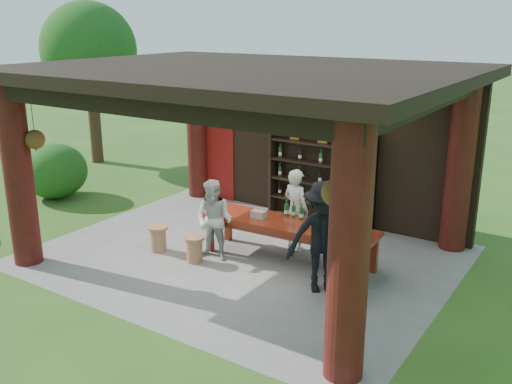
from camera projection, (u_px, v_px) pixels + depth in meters
The scene contains 15 objects.
ground at pixel (244, 255), 10.73m from camera, with size 90.00×90.00×0.00m, color #2D5119.
pavilion at pixel (256, 140), 10.46m from camera, with size 7.50×6.00×3.60m.
wine_shelf at pixel (320, 175), 12.22m from camera, with size 2.41×0.37×2.12m.
tasting_table at pixel (289, 228), 10.32m from camera, with size 3.32×1.03×0.75m.
stool_near_left at pixel (194, 248), 10.39m from camera, with size 0.37×0.37×0.49m.
stool_near_right at pixel (346, 287), 8.97m from camera, with size 0.32×0.32×0.43m.
stool_far_left at pixel (158, 238), 10.88m from camera, with size 0.38×0.38×0.50m.
host at pixel (296, 210), 10.82m from camera, with size 0.58×0.38×1.59m, color beige.
guest_woman at pixel (214, 220), 10.38m from camera, with size 0.73×0.57×1.51m, color beige.
guest_man at pixel (323, 237), 9.10m from camera, with size 1.20×0.69×1.85m, color black.
table_bottles at pixel (294, 209), 10.50m from camera, with size 0.41×0.11×0.31m.
table_glasses at pixel (328, 226), 9.91m from camera, with size 0.71×0.20×0.15m.
napkin_basket at pixel (259, 214), 10.50m from camera, with size 0.26×0.18×0.14m, color #BF6672.
shrubs at pixel (279, 219), 11.07m from camera, with size 18.72×8.98×1.36m.
trees at pixel (473, 79), 8.92m from camera, with size 20.15×9.33×4.80m.
Camera 1 is at (5.64, -8.15, 4.28)m, focal length 40.00 mm.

